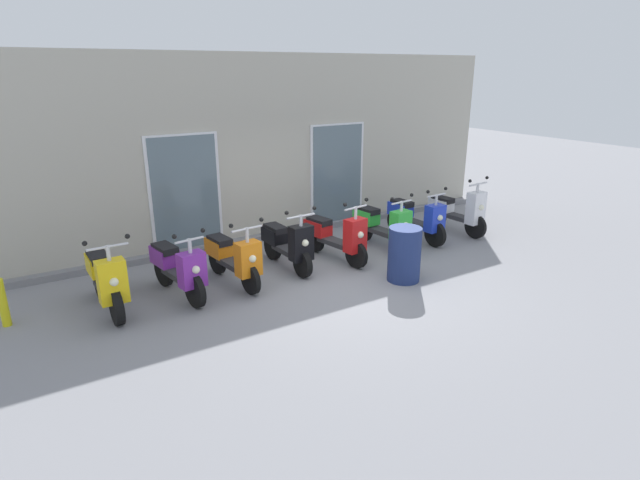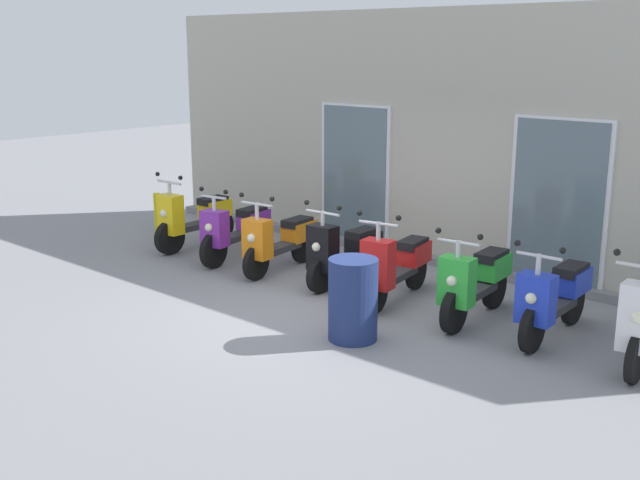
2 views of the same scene
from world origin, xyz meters
The scene contains 12 objects.
ground_plane centered at (0.00, 0.00, 0.00)m, with size 40.00×40.00×0.00m, color gray.
storefront_facade centered at (0.00, 3.00, 1.81)m, with size 11.70×0.50×3.73m.
scooter_yellow centered at (-3.57, 1.01, 0.49)m, with size 0.62×1.60×1.28m.
scooter_purple centered at (-2.52, 0.97, 0.48)m, with size 0.59×1.61×1.19m.
scooter_orange centered at (-1.60, 0.97, 0.47)m, with size 0.60×1.61×1.21m.
scooter_black centered at (-0.50, 1.10, 0.47)m, with size 0.61×1.54×1.22m.
scooter_red centered at (0.46, 0.99, 0.48)m, with size 0.65×1.63×1.25m.
scooter_green centered at (1.59, 1.03, 0.48)m, with size 0.58×1.62×1.19m.
scooter_blue centered at (2.55, 1.11, 0.48)m, with size 0.57×1.65×1.19m.
scooter_white centered at (3.65, 0.98, 0.51)m, with size 0.63×1.58×1.30m.
curb_bollard centered at (-4.89, 1.28, 0.35)m, with size 0.12×0.12×0.70m, color yellow.
trash_bin centered at (0.90, -0.42, 0.47)m, with size 0.55×0.55×0.93m, color navy.
Camera 1 is at (-4.57, -6.48, 3.43)m, focal length 28.66 mm.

